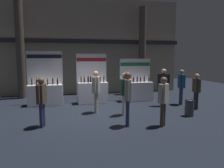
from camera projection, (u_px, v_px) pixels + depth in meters
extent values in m
plane|color=black|center=(97.00, 113.00, 8.96)|extent=(24.86, 24.86, 0.00)
cube|color=tan|center=(84.00, 46.00, 13.41)|extent=(12.43, 0.25, 5.92)
cube|color=#2D2D33|center=(84.00, 41.00, 13.08)|extent=(12.43, 0.20, 0.24)
cylinder|color=#51473D|center=(20.00, 50.00, 11.82)|extent=(0.45, 0.45, 5.37)
cylinder|color=#51473D|center=(142.00, 51.00, 13.45)|extent=(0.45, 0.45, 5.37)
cube|color=white|center=(45.00, 95.00, 10.29)|extent=(1.59, 0.60, 0.99)
cube|color=white|center=(45.00, 78.00, 10.52)|extent=(1.67, 0.04, 2.58)
cube|color=black|center=(44.00, 56.00, 10.37)|extent=(1.63, 0.01, 0.18)
cylinder|color=#472D14|center=(32.00, 82.00, 10.11)|extent=(0.06, 0.06, 0.26)
cylinder|color=#472D14|center=(32.00, 79.00, 10.09)|extent=(0.03, 0.03, 0.08)
cylinder|color=red|center=(32.00, 78.00, 10.08)|extent=(0.03, 0.03, 0.02)
cylinder|color=black|center=(37.00, 82.00, 10.05)|extent=(0.07, 0.07, 0.27)
cylinder|color=black|center=(37.00, 79.00, 10.03)|extent=(0.03, 0.03, 0.07)
cylinder|color=red|center=(36.00, 78.00, 10.03)|extent=(0.03, 0.03, 0.02)
cylinder|color=#19381E|center=(42.00, 83.00, 10.11)|extent=(0.07, 0.07, 0.23)
cylinder|color=#19381E|center=(42.00, 79.00, 10.09)|extent=(0.03, 0.03, 0.09)
cylinder|color=black|center=(42.00, 78.00, 10.09)|extent=(0.03, 0.03, 0.02)
cylinder|color=#472D14|center=(47.00, 82.00, 10.17)|extent=(0.07, 0.07, 0.25)
cylinder|color=#472D14|center=(47.00, 79.00, 10.15)|extent=(0.03, 0.03, 0.06)
cylinder|color=red|center=(47.00, 78.00, 10.15)|extent=(0.03, 0.03, 0.02)
cylinder|color=#472D14|center=(53.00, 82.00, 10.34)|extent=(0.07, 0.07, 0.27)
cylinder|color=#472D14|center=(53.00, 78.00, 10.32)|extent=(0.03, 0.03, 0.08)
cylinder|color=gold|center=(53.00, 77.00, 10.31)|extent=(0.03, 0.03, 0.02)
cylinder|color=black|center=(58.00, 82.00, 10.29)|extent=(0.07, 0.07, 0.26)
cylinder|color=black|center=(57.00, 79.00, 10.27)|extent=(0.03, 0.03, 0.08)
cylinder|color=black|center=(57.00, 78.00, 10.26)|extent=(0.03, 0.03, 0.02)
cube|color=silver|center=(42.00, 85.00, 10.03)|extent=(0.32, 0.41, 0.02)
cube|color=white|center=(93.00, 93.00, 10.76)|extent=(1.46, 0.60, 1.05)
cube|color=white|center=(92.00, 78.00, 11.00)|extent=(1.54, 0.04, 2.47)
cube|color=maroon|center=(92.00, 60.00, 10.86)|extent=(1.49, 0.01, 0.18)
cylinder|color=#472D14|center=(81.00, 80.00, 10.58)|extent=(0.07, 0.07, 0.23)
cylinder|color=#472D14|center=(81.00, 77.00, 10.57)|extent=(0.03, 0.03, 0.07)
cylinder|color=red|center=(81.00, 76.00, 10.56)|extent=(0.03, 0.03, 0.02)
cylinder|color=black|center=(84.00, 80.00, 10.58)|extent=(0.07, 0.07, 0.25)
cylinder|color=black|center=(84.00, 77.00, 10.56)|extent=(0.03, 0.03, 0.09)
cylinder|color=red|center=(84.00, 76.00, 10.55)|extent=(0.03, 0.03, 0.02)
cylinder|color=black|center=(88.00, 80.00, 10.55)|extent=(0.08, 0.08, 0.28)
cylinder|color=black|center=(88.00, 76.00, 10.53)|extent=(0.03, 0.03, 0.07)
cylinder|color=black|center=(88.00, 76.00, 10.52)|extent=(0.03, 0.03, 0.02)
cylinder|color=black|center=(91.00, 80.00, 10.71)|extent=(0.08, 0.08, 0.26)
cylinder|color=black|center=(91.00, 76.00, 10.69)|extent=(0.03, 0.03, 0.07)
cylinder|color=gold|center=(91.00, 75.00, 10.69)|extent=(0.03, 0.03, 0.02)
cylinder|color=black|center=(94.00, 80.00, 10.78)|extent=(0.08, 0.08, 0.26)
cylinder|color=black|center=(94.00, 76.00, 10.75)|extent=(0.03, 0.03, 0.08)
cylinder|color=black|center=(94.00, 75.00, 10.75)|extent=(0.03, 0.03, 0.02)
cylinder|color=#472D14|center=(97.00, 80.00, 10.74)|extent=(0.07, 0.07, 0.25)
cylinder|color=#472D14|center=(97.00, 77.00, 10.72)|extent=(0.03, 0.03, 0.07)
cylinder|color=black|center=(97.00, 76.00, 10.72)|extent=(0.03, 0.03, 0.02)
cylinder|color=black|center=(100.00, 80.00, 10.82)|extent=(0.07, 0.07, 0.26)
cylinder|color=black|center=(100.00, 76.00, 10.80)|extent=(0.03, 0.03, 0.07)
cylinder|color=gold|center=(100.00, 76.00, 10.80)|extent=(0.03, 0.03, 0.02)
cylinder|color=#472D14|center=(104.00, 80.00, 10.76)|extent=(0.07, 0.07, 0.25)
cylinder|color=#472D14|center=(104.00, 77.00, 10.74)|extent=(0.03, 0.03, 0.06)
cylinder|color=black|center=(104.00, 76.00, 10.73)|extent=(0.03, 0.03, 0.02)
cube|color=white|center=(137.00, 92.00, 11.31)|extent=(1.61, 0.60, 1.00)
cube|color=white|center=(135.00, 79.00, 11.57)|extent=(1.69, 0.04, 2.21)
cube|color=#1E6638|center=(135.00, 64.00, 11.44)|extent=(1.64, 0.01, 0.18)
cylinder|color=black|center=(126.00, 80.00, 11.11)|extent=(0.07, 0.07, 0.24)
cylinder|color=black|center=(126.00, 77.00, 11.09)|extent=(0.03, 0.03, 0.07)
cylinder|color=gold|center=(126.00, 76.00, 11.09)|extent=(0.03, 0.03, 0.02)
cylinder|color=black|center=(129.00, 80.00, 11.17)|extent=(0.07, 0.07, 0.22)
cylinder|color=black|center=(129.00, 77.00, 11.15)|extent=(0.03, 0.03, 0.08)
cylinder|color=black|center=(129.00, 76.00, 11.15)|extent=(0.03, 0.03, 0.02)
cylinder|color=black|center=(133.00, 80.00, 11.17)|extent=(0.07, 0.07, 0.24)
cylinder|color=black|center=(133.00, 77.00, 11.15)|extent=(0.03, 0.03, 0.06)
cylinder|color=gold|center=(133.00, 76.00, 11.14)|extent=(0.03, 0.03, 0.02)
cylinder|color=black|center=(137.00, 80.00, 11.19)|extent=(0.06, 0.06, 0.25)
cylinder|color=black|center=(137.00, 77.00, 11.17)|extent=(0.03, 0.03, 0.08)
cylinder|color=black|center=(137.00, 76.00, 11.17)|extent=(0.03, 0.03, 0.02)
cylinder|color=black|center=(141.00, 80.00, 11.29)|extent=(0.06, 0.06, 0.22)
cylinder|color=black|center=(141.00, 77.00, 11.27)|extent=(0.03, 0.03, 0.07)
cylinder|color=gold|center=(141.00, 76.00, 11.27)|extent=(0.03, 0.03, 0.02)
cylinder|color=black|center=(144.00, 79.00, 11.32)|extent=(0.07, 0.07, 0.27)
cylinder|color=black|center=(144.00, 76.00, 11.29)|extent=(0.03, 0.03, 0.08)
cylinder|color=black|center=(144.00, 75.00, 11.29)|extent=(0.03, 0.03, 0.02)
cylinder|color=#472D14|center=(149.00, 80.00, 11.30)|extent=(0.07, 0.07, 0.23)
cylinder|color=#472D14|center=(149.00, 77.00, 11.28)|extent=(0.03, 0.03, 0.08)
cylinder|color=red|center=(149.00, 76.00, 11.28)|extent=(0.03, 0.03, 0.02)
cylinder|color=#38383D|center=(189.00, 108.00, 8.40)|extent=(0.35, 0.35, 0.62)
torus|color=black|center=(190.00, 100.00, 8.36)|extent=(0.34, 0.34, 0.02)
cylinder|color=silver|center=(126.00, 105.00, 8.60)|extent=(0.12, 0.12, 0.81)
cylinder|color=silver|center=(124.00, 105.00, 8.46)|extent=(0.12, 0.12, 0.81)
cube|color=#33563D|center=(125.00, 87.00, 8.44)|extent=(0.45, 0.45, 0.64)
sphere|color=#8C6647|center=(125.00, 76.00, 8.38)|extent=(0.22, 0.22, 0.22)
cylinder|color=#33563D|center=(128.00, 86.00, 8.65)|extent=(0.08, 0.08, 0.61)
cylinder|color=#33563D|center=(122.00, 87.00, 8.23)|extent=(0.08, 0.08, 0.61)
cylinder|color=#ADA393|center=(96.00, 103.00, 8.83)|extent=(0.12, 0.12, 0.84)
cylinder|color=#ADA393|center=(97.00, 102.00, 8.99)|extent=(0.12, 0.12, 0.84)
cube|color=#ADA393|center=(96.00, 85.00, 8.82)|extent=(0.38, 0.46, 0.66)
sphere|color=tan|center=(96.00, 74.00, 8.76)|extent=(0.23, 0.23, 0.23)
cylinder|color=#ADA393|center=(95.00, 85.00, 8.58)|extent=(0.08, 0.08, 0.63)
cylinder|color=#ADA393|center=(97.00, 84.00, 9.05)|extent=(0.08, 0.08, 0.63)
cylinder|color=navy|center=(41.00, 116.00, 6.98)|extent=(0.12, 0.12, 0.79)
cylinder|color=navy|center=(43.00, 115.00, 7.15)|extent=(0.12, 0.12, 0.79)
cube|color=#47382D|center=(41.00, 94.00, 6.98)|extent=(0.32, 0.42, 0.63)
sphere|color=brown|center=(41.00, 81.00, 6.93)|extent=(0.22, 0.22, 0.22)
cylinder|color=#47382D|center=(38.00, 95.00, 6.75)|extent=(0.08, 0.08, 0.60)
cylinder|color=#47382D|center=(44.00, 92.00, 7.21)|extent=(0.08, 0.08, 0.60)
cylinder|color=navy|center=(128.00, 114.00, 7.08)|extent=(0.12, 0.12, 0.88)
cylinder|color=navy|center=(127.00, 113.00, 7.23)|extent=(0.12, 0.12, 0.88)
cube|color=#ADA393|center=(128.00, 90.00, 7.06)|extent=(0.29, 0.38, 0.69)
sphere|color=brown|center=(128.00, 76.00, 7.00)|extent=(0.24, 0.24, 0.24)
cylinder|color=#ADA393|center=(128.00, 90.00, 6.84)|extent=(0.08, 0.08, 0.66)
cylinder|color=#ADA393|center=(128.00, 89.00, 7.27)|extent=(0.08, 0.08, 0.66)
cylinder|color=#23232D|center=(197.00, 101.00, 9.46)|extent=(0.12, 0.12, 0.76)
cylinder|color=#23232D|center=(195.00, 100.00, 9.60)|extent=(0.12, 0.12, 0.76)
cube|color=#47382D|center=(197.00, 85.00, 9.44)|extent=(0.23, 0.36, 0.60)
sphere|color=tan|center=(197.00, 76.00, 9.39)|extent=(0.21, 0.21, 0.21)
cylinder|color=#47382D|center=(199.00, 86.00, 9.23)|extent=(0.08, 0.08, 0.57)
cylinder|color=#47382D|center=(194.00, 84.00, 9.65)|extent=(0.08, 0.08, 0.57)
cylinder|color=silver|center=(161.00, 97.00, 10.17)|extent=(0.12, 0.12, 0.85)
cylinder|color=silver|center=(165.00, 97.00, 10.12)|extent=(0.12, 0.12, 0.85)
cube|color=#23232D|center=(163.00, 81.00, 10.05)|extent=(0.45, 0.37, 0.67)
sphere|color=tan|center=(164.00, 71.00, 9.99)|extent=(0.23, 0.23, 0.23)
cylinder|color=#23232D|center=(158.00, 81.00, 10.11)|extent=(0.08, 0.08, 0.64)
cylinder|color=#23232D|center=(169.00, 81.00, 9.98)|extent=(0.08, 0.08, 0.64)
cylinder|color=navy|center=(180.00, 96.00, 10.54)|extent=(0.12, 0.12, 0.82)
cylinder|color=navy|center=(181.00, 96.00, 10.37)|extent=(0.12, 0.12, 0.82)
cube|color=navy|center=(181.00, 81.00, 10.36)|extent=(0.34, 0.44, 0.65)
sphere|color=#8C6647|center=(182.00, 72.00, 10.31)|extent=(0.23, 0.23, 0.23)
cylinder|color=navy|center=(180.00, 80.00, 10.60)|extent=(0.08, 0.08, 0.62)
cylinder|color=navy|center=(183.00, 81.00, 10.12)|extent=(0.08, 0.08, 0.62)
cylinder|color=#47382D|center=(164.00, 114.00, 7.19)|extent=(0.12, 0.12, 0.80)
cylinder|color=#47382D|center=(162.00, 115.00, 7.07)|extent=(0.12, 0.12, 0.80)
cube|color=#ADA393|center=(163.00, 93.00, 7.04)|extent=(0.41, 0.40, 0.63)
sphere|color=brown|center=(164.00, 80.00, 6.99)|extent=(0.22, 0.22, 0.22)
cylinder|color=#ADA393|center=(166.00, 92.00, 7.21)|extent=(0.08, 0.08, 0.60)
cylinder|color=#ADA393|center=(161.00, 94.00, 6.87)|extent=(0.08, 0.08, 0.60)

